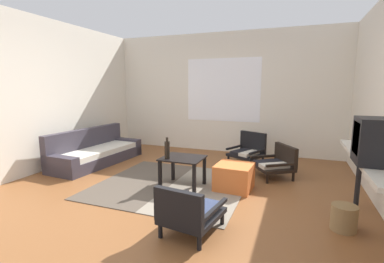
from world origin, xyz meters
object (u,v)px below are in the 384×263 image
object	(u,v)px
coffee_table	(183,164)
armchair_striped_foreground	(189,212)
glass_bottle	(167,150)
couch	(95,153)
armchair_by_window	(248,149)
wicker_basket	(344,218)
console_shelf	(380,167)
armchair_corner	(276,162)
ottoman_orange	(234,177)
clay_vase	(373,139)

from	to	relation	value
coffee_table	armchair_striped_foreground	size ratio (longest dim) A/B	0.88
glass_bottle	couch	bearing A→B (deg)	158.43
armchair_by_window	wicker_basket	xyz separation A→B (m)	(1.40, -2.34, -0.12)
console_shelf	wicker_basket	distance (m)	0.68
couch	console_shelf	distance (m)	4.67
console_shelf	wicker_basket	bearing A→B (deg)	145.30
couch	armchair_corner	size ratio (longest dim) A/B	2.46
coffee_table	glass_bottle	xyz separation A→B (m)	(-0.18, -0.15, 0.23)
armchair_striped_foreground	wicker_basket	size ratio (longest dim) A/B	2.55
coffee_table	armchair_by_window	world-z (taller)	armchair_by_window
couch	armchair_by_window	size ratio (longest dim) A/B	2.59
console_shelf	glass_bottle	distance (m)	2.55
coffee_table	armchair_by_window	size ratio (longest dim) A/B	0.80
coffee_table	wicker_basket	world-z (taller)	coffee_table
ottoman_orange	wicker_basket	size ratio (longest dim) A/B	1.88
ottoman_orange	glass_bottle	bearing A→B (deg)	-158.88
couch	armchair_corner	xyz separation A→B (m)	(3.41, 0.39, 0.04)
armchair_striped_foreground	couch	bearing A→B (deg)	145.84
armchair_striped_foreground	ottoman_orange	size ratio (longest dim) A/B	1.35
couch	armchair_corner	bearing A→B (deg)	6.47
coffee_table	wicker_basket	size ratio (longest dim) A/B	2.24
couch	glass_bottle	bearing A→B (deg)	-21.57
armchair_striped_foreground	wicker_basket	distance (m)	1.64
couch	armchair_corner	world-z (taller)	couch
console_shelf	glass_bottle	bearing A→B (deg)	167.14
clay_vase	glass_bottle	xyz separation A→B (m)	(-2.48, 0.20, -0.36)
coffee_table	armchair_by_window	distance (m)	1.91
armchair_corner	couch	bearing A→B (deg)	-173.53
armchair_corner	ottoman_orange	size ratio (longest dim) A/B	1.57
couch	coffee_table	xyz separation A→B (m)	(2.14, -0.62, 0.16)
ottoman_orange	clay_vase	world-z (taller)	clay_vase
glass_bottle	clay_vase	bearing A→B (deg)	-4.63
armchair_striped_foreground	ottoman_orange	distance (m)	1.43
clay_vase	glass_bottle	world-z (taller)	clay_vase
armchair_striped_foreground	glass_bottle	xyz separation A→B (m)	(-0.76, 1.07, 0.35)
ottoman_orange	clay_vase	size ratio (longest dim) A/B	1.72
armchair_by_window	glass_bottle	world-z (taller)	glass_bottle
ottoman_orange	glass_bottle	distance (m)	1.06
couch	console_shelf	bearing A→B (deg)	-16.79
console_shelf	wicker_basket	world-z (taller)	console_shelf
armchair_corner	glass_bottle	world-z (taller)	glass_bottle
ottoman_orange	coffee_table	bearing A→B (deg)	-164.32
wicker_basket	ottoman_orange	bearing A→B (deg)	150.38
coffee_table	armchair_striped_foreground	distance (m)	1.35
ottoman_orange	armchair_corner	bearing A→B (deg)	56.26
console_shelf	armchair_corner	bearing A→B (deg)	120.89
ottoman_orange	glass_bottle	world-z (taller)	glass_bottle
armchair_by_window	glass_bottle	distance (m)	2.14
wicker_basket	clay_vase	bearing A→B (deg)	41.90
couch	ottoman_orange	distance (m)	2.90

